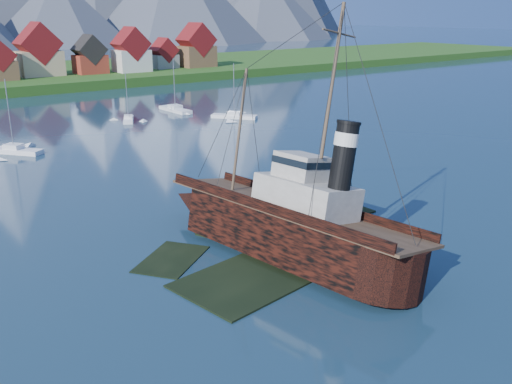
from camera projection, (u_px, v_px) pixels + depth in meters
ground at (279, 256)px, 57.49m from camera, size 1400.00×1400.00×0.00m
shoal at (279, 249)px, 60.25m from camera, size 31.71×21.24×1.14m
tugboat_wreck at (275, 221)px, 57.80m from camera, size 7.66×33.02×26.16m
sailboat_c at (14, 151)px, 99.00m from camera, size 8.33×9.80×13.33m
sailboat_d at (128, 120)px, 127.63m from camera, size 5.52×8.23×11.17m
sailboat_e at (175, 110)px, 139.99m from camera, size 2.92×11.48×13.30m
sailboat_f at (234, 117)px, 131.10m from camera, size 8.59×9.87×12.90m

